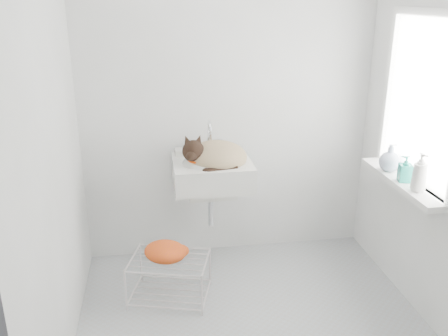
{
  "coord_description": "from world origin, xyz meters",
  "views": [
    {
      "loc": [
        -0.56,
        -2.46,
        1.96
      ],
      "look_at": [
        -0.11,
        0.5,
        0.88
      ],
      "focal_mm": 38.28,
      "sensor_mm": 36.0,
      "label": 1
    }
  ],
  "objects": [
    {
      "name": "floor",
      "position": [
        0.0,
        0.0,
        0.0
      ],
      "size": [
        2.2,
        2.0,
        0.02
      ],
      "primitive_type": "cube",
      "color": "#9EA4A9",
      "rests_on": "ground"
    },
    {
      "name": "windowsill",
      "position": [
        1.01,
        0.2,
        0.83
      ],
      "size": [
        0.16,
        0.88,
        0.04
      ],
      "primitive_type": "cube",
      "color": "white",
      "rests_on": "right_wall"
    },
    {
      "name": "sink",
      "position": [
        -0.16,
        0.74,
        0.85
      ],
      "size": [
        0.56,
        0.49,
        0.22
      ],
      "primitive_type": "cube",
      "color": "silver",
      "rests_on": "back_wall"
    },
    {
      "name": "bottle_a",
      "position": [
        1.0,
        -0.0,
        0.85
      ],
      "size": [
        0.09,
        0.09,
        0.2
      ],
      "primitive_type": "imported",
      "rotation": [
        0.0,
        0.0,
        0.16
      ],
      "color": "silver",
      "rests_on": "windowsill"
    },
    {
      "name": "bottle_c",
      "position": [
        1.0,
        0.37,
        0.85
      ],
      "size": [
        0.16,
        0.16,
        0.18
      ],
      "primitive_type": "imported",
      "rotation": [
        0.0,
        0.0,
        1.41
      ],
      "color": "#9DA6C0",
      "rests_on": "windowsill"
    },
    {
      "name": "right_wall",
      "position": [
        1.1,
        0.0,
        1.25
      ],
      "size": [
        0.02,
        2.0,
        2.5
      ],
      "primitive_type": "cube",
      "color": "white",
      "rests_on": "ground"
    },
    {
      "name": "window_glass",
      "position": [
        1.09,
        0.2,
        1.35
      ],
      "size": [
        0.01,
        0.8,
        1.0
      ],
      "primitive_type": "cube",
      "color": "white",
      "rests_on": "right_wall"
    },
    {
      "name": "left_wall",
      "position": [
        -1.1,
        0.0,
        1.25
      ],
      "size": [
        0.02,
        2.0,
        2.5
      ],
      "primitive_type": "cube",
      "color": "white",
      "rests_on": "ground"
    },
    {
      "name": "wire_rack",
      "position": [
        -0.5,
        0.36,
        0.15
      ],
      "size": [
        0.58,
        0.48,
        0.3
      ],
      "primitive_type": "cube",
      "rotation": [
        0.0,
        0.0,
        -0.27
      ],
      "color": "silver",
      "rests_on": "floor"
    },
    {
      "name": "faucet",
      "position": [
        -0.16,
        0.92,
        0.99
      ],
      "size": [
        0.2,
        0.14,
        0.2
      ],
      "primitive_type": null,
      "color": "silver",
      "rests_on": "sink"
    },
    {
      "name": "back_wall",
      "position": [
        0.0,
        1.0,
        1.25
      ],
      "size": [
        2.2,
        0.02,
        2.5
      ],
      "primitive_type": "cube",
      "color": "white",
      "rests_on": "ground"
    },
    {
      "name": "bottle_b",
      "position": [
        1.0,
        0.16,
        0.85
      ],
      "size": [
        0.09,
        0.09,
        0.17
      ],
      "primitive_type": "imported",
      "rotation": [
        0.0,
        0.0,
        4.47
      ],
      "color": "#198A79",
      "rests_on": "windowsill"
    },
    {
      "name": "window_frame",
      "position": [
        1.07,
        0.2,
        1.35
      ],
      "size": [
        0.04,
        0.9,
        1.1
      ],
      "primitive_type": "cube",
      "color": "white",
      "rests_on": "right_wall"
    },
    {
      "name": "towel",
      "position": [
        -0.53,
        0.35,
        0.33
      ],
      "size": [
        0.35,
        0.31,
        0.12
      ],
      "primitive_type": "ellipsoid",
      "rotation": [
        0.0,
        0.0,
        -0.48
      ],
      "color": "#D96900",
      "rests_on": "wire_rack"
    },
    {
      "name": "cat",
      "position": [
        -0.15,
        0.72,
        0.89
      ],
      "size": [
        0.47,
        0.39,
        0.28
      ],
      "rotation": [
        0.0,
        0.0,
        -0.09
      ],
      "color": "tan",
      "rests_on": "sink"
    }
  ]
}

